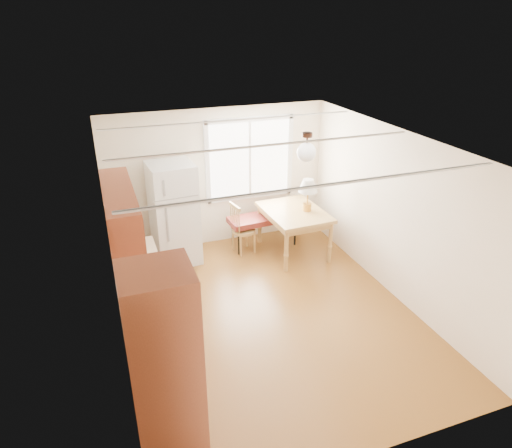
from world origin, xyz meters
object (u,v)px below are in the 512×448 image
refrigerator (174,214)px  bench (264,219)px  dining_table (294,216)px  chair (239,226)px

refrigerator → bench: 1.66m
bench → dining_table: bearing=-49.7°
refrigerator → bench: size_ratio=1.32×
refrigerator → chair: size_ratio=1.86×
refrigerator → chair: (1.10, -0.14, -0.34)m
dining_table → chair: (-0.92, 0.28, -0.17)m
refrigerator → chair: 1.16m
bench → chair: size_ratio=1.41×
dining_table → refrigerator: bearing=166.0°
chair → bench: bearing=3.9°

